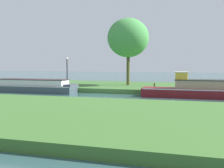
# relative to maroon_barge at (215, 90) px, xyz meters

# --- Properties ---
(ground_plane) EXTENTS (120.00, 120.00, 0.00)m
(ground_plane) POSITION_rel_maroon_barge_xyz_m (-8.77, -1.20, -0.61)
(ground_plane) COLOR #305253
(riverbank_far) EXTENTS (72.00, 10.00, 0.40)m
(riverbank_far) POSITION_rel_maroon_barge_xyz_m (-8.77, 5.80, -0.41)
(riverbank_far) COLOR #3E6930
(riverbank_far) RESTS_ON ground_plane
(riverbank_near) EXTENTS (72.00, 10.00, 0.40)m
(riverbank_near) POSITION_rel_maroon_barge_xyz_m (-8.77, -10.20, -0.41)
(riverbank_near) COLOR #3E6D2E
(riverbank_near) RESTS_ON ground_plane
(maroon_barge) EXTENTS (10.87, 1.75, 1.98)m
(maroon_barge) POSITION_rel_maroon_barge_xyz_m (0.00, 0.00, 0.00)
(maroon_barge) COLOR maroon
(maroon_barge) RESTS_ON ground_plane
(slate_narrowboat) EXTENTS (9.22, 2.05, 1.19)m
(slate_narrowboat) POSITION_rel_maroon_barge_xyz_m (-16.03, -0.00, -0.08)
(slate_narrowboat) COLOR #3E4D54
(slate_narrowboat) RESTS_ON ground_plane
(willow_tree_left) EXTENTS (4.20, 4.15, 6.79)m
(willow_tree_left) POSITION_rel_maroon_barge_xyz_m (-8.03, 5.41, 4.59)
(willow_tree_left) COLOR brown
(willow_tree_left) RESTS_ON riverbank_far
(lamp_post) EXTENTS (0.24, 0.24, 2.82)m
(lamp_post) POSITION_rel_maroon_barge_xyz_m (-13.63, 2.87, 1.57)
(lamp_post) COLOR #333338
(lamp_post) RESTS_ON riverbank_far
(mooring_post_near) EXTENTS (0.13, 0.13, 0.55)m
(mooring_post_near) POSITION_rel_maroon_barge_xyz_m (-4.79, 1.47, 0.07)
(mooring_post_near) COLOR #423D2B
(mooring_post_near) RESTS_ON riverbank_far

